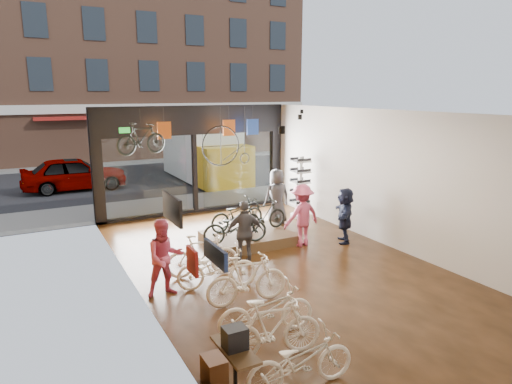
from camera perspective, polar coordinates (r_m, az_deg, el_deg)
ground_plane at (r=11.58m, az=3.03°, el=-9.33°), size 7.00×12.00×0.04m
ceiling at (r=10.76m, az=3.26°, el=10.02°), size 7.00×12.00×0.04m
wall_left at (r=9.73m, az=-14.97°, el=-2.10°), size 0.04×12.00×3.80m
wall_right at (r=13.14m, az=16.44°, el=1.53°), size 0.04×12.00×3.80m
storefront at (r=16.37m, az=-7.72°, el=4.00°), size 7.00×0.26×3.80m
exit_sign at (r=15.47m, az=-16.13°, el=7.43°), size 0.35×0.06×0.18m
street_road at (r=25.21m, az=-14.69°, el=2.25°), size 30.00×18.00×0.02m
sidewalk_near at (r=17.83m, az=-8.88°, el=-1.37°), size 30.00×2.40×0.12m
sidewalk_far at (r=29.06m, az=-16.53°, el=3.60°), size 30.00×2.00×0.12m
opposite_building at (r=31.33m, az=-18.31°, el=16.84°), size 26.00×5.00×14.00m
street_car at (r=21.61m, az=-21.75°, el=2.16°), size 4.37×1.76×1.49m
box_truck at (r=21.96m, az=-5.97°, el=4.86°), size 2.37×7.11×2.80m
floor_bike_0 at (r=7.10m, az=5.59°, el=-20.22°), size 1.75×0.76×0.89m
floor_bike_1 at (r=7.73m, az=2.05°, el=-16.69°), size 1.76×0.79×1.02m
floor_bike_2 at (r=8.39m, az=1.26°, el=-14.50°), size 1.86×0.89×0.94m
floor_bike_3 at (r=9.46m, az=-1.14°, el=-10.88°), size 1.78×0.65×1.05m
floor_bike_4 at (r=10.23m, az=-4.89°, el=-9.43°), size 1.88×1.02×0.94m
floor_bike_5 at (r=10.87m, az=-6.71°, el=-7.87°), size 1.78×0.82×1.03m
display_platform at (r=13.18m, az=-1.00°, el=-5.78°), size 2.40×1.80×0.30m
display_bike_left at (r=12.15m, az=-2.63°, el=-4.38°), size 1.82×0.90×0.91m
display_bike_mid at (r=13.27m, az=1.07°, el=-2.92°), size 1.56×0.63×0.91m
display_bike_right at (r=13.34m, az=-2.38°, el=-2.81°), size 1.84×0.86×0.93m
customer_1 at (r=9.91m, az=-11.31°, el=-8.06°), size 0.83×0.65×1.68m
customer_2 at (r=11.43m, az=-1.39°, el=-5.12°), size 1.04×0.68×1.64m
customer_3 at (r=12.83m, az=5.75°, el=-2.92°), size 1.20×0.75×1.77m
customer_4 at (r=14.91m, az=2.61°, el=-0.59°), size 0.92×0.63×1.82m
customer_5 at (r=13.35m, az=11.04°, el=-2.86°), size 1.23×1.49×1.60m
sunglasses_rack at (r=15.75m, az=5.51°, el=0.58°), size 0.70×0.61×2.10m
wall_merch at (r=6.79m, az=-6.57°, el=-13.58°), size 0.40×2.40×2.60m
penny_farthing at (r=15.00m, az=-3.46°, el=5.64°), size 1.64×0.06×1.31m
hung_bike at (r=13.87m, az=-14.15°, el=6.50°), size 1.64×0.85×0.95m
jersey_left at (r=15.08m, az=-11.39°, el=7.56°), size 0.45×0.03×0.55m
jersey_mid at (r=15.88m, az=-3.39°, el=8.01°), size 0.45×0.03×0.55m
jersey_right at (r=16.28m, az=-0.42°, el=8.14°), size 0.45×0.03×0.55m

